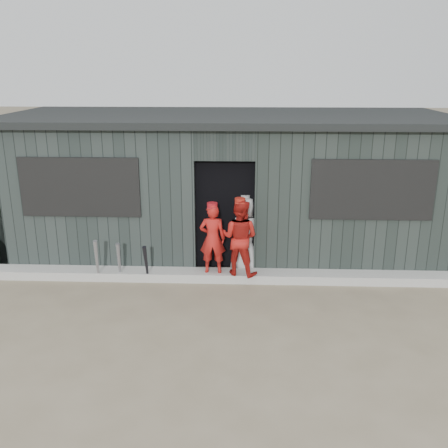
{
  "coord_description": "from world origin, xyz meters",
  "views": [
    {
      "loc": [
        0.32,
        -5.97,
        3.45
      ],
      "look_at": [
        0.0,
        1.8,
        1.0
      ],
      "focal_mm": 40.0,
      "sensor_mm": 36.0,
      "label": 1
    }
  ],
  "objects_px": {
    "bat_left": "(97,261)",
    "player_red_right": "(240,237)",
    "dugout": "(228,184)",
    "bat_right": "(146,264)",
    "player_red_left": "(213,239)",
    "player_grey_back": "(245,235)",
    "bat_mid": "(119,262)"
  },
  "relations": [
    {
      "from": "bat_left",
      "to": "bat_mid",
      "type": "xyz_separation_m",
      "value": [
        0.35,
        0.08,
        -0.04
      ]
    },
    {
      "from": "bat_mid",
      "to": "dugout",
      "type": "distance_m",
      "value": 2.69
    },
    {
      "from": "bat_mid",
      "to": "dugout",
      "type": "bearing_deg",
      "value": 46.07
    },
    {
      "from": "player_red_right",
      "to": "dugout",
      "type": "relative_size",
      "value": 0.15
    },
    {
      "from": "bat_right",
      "to": "dugout",
      "type": "height_order",
      "value": "dugout"
    },
    {
      "from": "player_red_right",
      "to": "player_grey_back",
      "type": "height_order",
      "value": "player_red_right"
    },
    {
      "from": "bat_left",
      "to": "player_grey_back",
      "type": "relative_size",
      "value": 0.58
    },
    {
      "from": "bat_left",
      "to": "player_grey_back",
      "type": "distance_m",
      "value": 2.53
    },
    {
      "from": "bat_left",
      "to": "bat_right",
      "type": "xyz_separation_m",
      "value": [
        0.82,
        0.01,
        -0.05
      ]
    },
    {
      "from": "bat_left",
      "to": "player_red_right",
      "type": "height_order",
      "value": "player_red_right"
    },
    {
      "from": "bat_left",
      "to": "bat_right",
      "type": "distance_m",
      "value": 0.82
    },
    {
      "from": "bat_mid",
      "to": "player_red_right",
      "type": "bearing_deg",
      "value": 1.74
    },
    {
      "from": "player_grey_back",
      "to": "dugout",
      "type": "bearing_deg",
      "value": -60.9
    },
    {
      "from": "dugout",
      "to": "player_red_right",
      "type": "bearing_deg",
      "value": -81.58
    },
    {
      "from": "bat_right",
      "to": "player_grey_back",
      "type": "xyz_separation_m",
      "value": [
        1.62,
        0.57,
        0.34
      ]
    },
    {
      "from": "bat_mid",
      "to": "player_grey_back",
      "type": "distance_m",
      "value": 2.18
    },
    {
      "from": "player_red_left",
      "to": "player_red_right",
      "type": "xyz_separation_m",
      "value": [
        0.45,
        -0.05,
        0.05
      ]
    },
    {
      "from": "bat_right",
      "to": "player_red_left",
      "type": "distance_m",
      "value": 1.17
    },
    {
      "from": "player_red_left",
      "to": "player_grey_back",
      "type": "xyz_separation_m",
      "value": [
        0.54,
        0.39,
        -0.05
      ]
    },
    {
      "from": "bat_left",
      "to": "player_red_left",
      "type": "xyz_separation_m",
      "value": [
        1.9,
        0.19,
        0.35
      ]
    },
    {
      "from": "player_red_left",
      "to": "bat_left",
      "type": "bearing_deg",
      "value": 6.52
    },
    {
      "from": "bat_mid",
      "to": "player_red_right",
      "type": "xyz_separation_m",
      "value": [
        2.01,
        0.06,
        0.44
      ]
    },
    {
      "from": "bat_right",
      "to": "player_grey_back",
      "type": "distance_m",
      "value": 1.75
    },
    {
      "from": "bat_left",
      "to": "player_red_left",
      "type": "relative_size",
      "value": 0.68
    },
    {
      "from": "bat_right",
      "to": "player_red_left",
      "type": "height_order",
      "value": "player_red_left"
    },
    {
      "from": "player_red_left",
      "to": "dugout",
      "type": "bearing_deg",
      "value": -95.62
    },
    {
      "from": "bat_mid",
      "to": "player_red_left",
      "type": "xyz_separation_m",
      "value": [
        1.56,
        0.11,
        0.39
      ]
    },
    {
      "from": "bat_right",
      "to": "player_red_left",
      "type": "bearing_deg",
      "value": 9.31
    },
    {
      "from": "player_red_right",
      "to": "dugout",
      "type": "xyz_separation_m",
      "value": [
        -0.26,
        1.75,
        0.5
      ]
    },
    {
      "from": "player_red_right",
      "to": "player_grey_back",
      "type": "bearing_deg",
      "value": -81.5
    },
    {
      "from": "bat_right",
      "to": "player_red_left",
      "type": "xyz_separation_m",
      "value": [
        1.09,
        0.18,
        0.39
      ]
    },
    {
      "from": "player_red_left",
      "to": "player_grey_back",
      "type": "bearing_deg",
      "value": -142.97
    }
  ]
}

